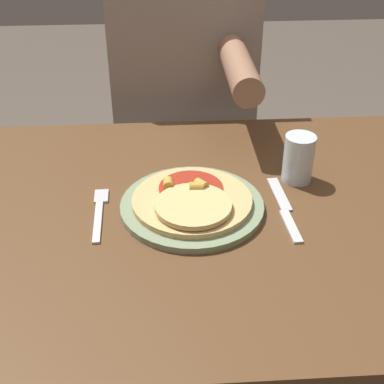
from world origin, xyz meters
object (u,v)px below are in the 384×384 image
(dining_table, at_px, (206,260))
(fork, at_px, (99,211))
(pizza, at_px, (192,200))
(person_diner, at_px, (185,104))
(drinking_glass, at_px, (298,158))
(knife, at_px, (285,209))
(plate, at_px, (192,206))

(dining_table, bearing_deg, fork, 177.79)
(pizza, bearing_deg, dining_table, -2.60)
(dining_table, relative_size, person_diner, 0.85)
(pizza, relative_size, drinking_glass, 2.28)
(fork, xyz_separation_m, knife, (0.36, -0.02, 0.00))
(plate, xyz_separation_m, knife, (0.18, -0.02, -0.00))
(dining_table, distance_m, plate, 0.14)
(plate, distance_m, pizza, 0.02)
(plate, distance_m, knife, 0.18)
(person_diner, bearing_deg, knife, -74.68)
(plate, xyz_separation_m, pizza, (-0.00, -0.01, 0.02))
(plate, bearing_deg, knife, -5.17)
(pizza, bearing_deg, knife, -3.39)
(pizza, xyz_separation_m, drinking_glass, (0.23, 0.10, 0.03))
(plate, relative_size, person_diner, 0.23)
(plate, height_order, fork, plate)
(dining_table, bearing_deg, pizza, 177.40)
(drinking_glass, relative_size, person_diner, 0.08)
(plate, bearing_deg, fork, 179.64)
(pizza, xyz_separation_m, knife, (0.18, -0.01, -0.02))
(plate, xyz_separation_m, fork, (-0.18, 0.00, -0.00))
(pizza, bearing_deg, fork, 177.85)
(drinking_glass, bearing_deg, knife, -113.17)
(pizza, height_order, person_diner, person_diner)
(dining_table, height_order, drinking_glass, drinking_glass)
(fork, bearing_deg, knife, -2.77)
(knife, xyz_separation_m, drinking_glass, (0.05, 0.11, 0.05))
(dining_table, height_order, person_diner, person_diner)
(fork, relative_size, knife, 0.79)
(fork, relative_size, drinking_glass, 1.70)
(dining_table, height_order, plate, plate)
(pizza, distance_m, person_diner, 0.60)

